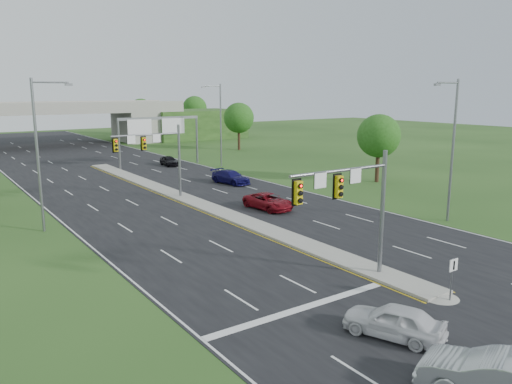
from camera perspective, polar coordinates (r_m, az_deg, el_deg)
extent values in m
plane|color=#234318|center=(29.19, 13.88, -9.13)|extent=(240.00, 240.00, 0.00)
cube|color=black|center=(57.69, -13.00, 1.12)|extent=(24.00, 160.00, 0.02)
cube|color=gray|center=(46.92, -7.54, -0.92)|extent=(2.00, 54.00, 0.16)
cone|color=gray|center=(26.90, 20.38, -11.13)|extent=(2.00, 2.00, 0.16)
cube|color=gold|center=(46.44, -8.80, -1.18)|extent=(0.12, 54.00, 0.01)
cube|color=gold|center=(47.45, -6.31, -0.84)|extent=(0.12, 54.00, 0.01)
cube|color=silver|center=(54.56, -24.57, -0.21)|extent=(0.12, 160.00, 0.01)
cube|color=silver|center=(62.90, -2.98, 2.26)|extent=(0.12, 160.00, 0.01)
cube|color=silver|center=(24.28, 5.18, -13.11)|extent=(10.50, 0.50, 0.01)
cylinder|color=slate|center=(28.17, 14.22, -2.44)|extent=(0.24, 0.24, 7.00)
cylinder|color=slate|center=(25.32, 9.65, 2.43)|extent=(6.50, 0.16, 0.16)
cube|color=gold|center=(25.04, 9.46, 0.60)|extent=(0.35, 0.25, 1.10)
cube|color=gold|center=(23.34, 4.86, -0.08)|extent=(0.35, 0.25, 1.10)
cube|color=black|center=(25.14, 9.24, 0.65)|extent=(0.55, 0.04, 1.30)
cube|color=black|center=(23.44, 4.64, -0.02)|extent=(0.55, 0.04, 1.30)
sphere|color=#FF0C05|center=(24.89, 9.69, 1.34)|extent=(0.20, 0.20, 0.20)
sphere|color=#FF0C05|center=(23.17, 5.08, 0.71)|extent=(0.20, 0.20, 0.20)
cube|color=white|center=(24.34, 7.37, 1.30)|extent=(0.75, 0.04, 0.75)
cube|color=white|center=(25.99, 11.32, 1.82)|extent=(0.75, 0.04, 0.75)
cylinder|color=slate|center=(48.08, -8.74, 3.46)|extent=(0.24, 0.24, 7.00)
cylinder|color=slate|center=(46.47, -12.47, 6.40)|extent=(6.50, 0.16, 0.16)
cube|color=gold|center=(46.19, -12.68, 5.43)|extent=(0.35, 0.25, 1.10)
cube|color=gold|center=(45.28, -15.74, 5.16)|extent=(0.35, 0.25, 1.10)
cube|color=black|center=(46.32, -12.75, 5.44)|extent=(0.55, 0.04, 1.30)
cube|color=black|center=(45.42, -15.80, 5.17)|extent=(0.55, 0.04, 1.30)
sphere|color=#FF0C05|center=(46.03, -12.64, 5.85)|extent=(0.20, 0.20, 0.20)
sphere|color=#FF0C05|center=(45.13, -15.71, 5.59)|extent=(0.20, 0.20, 0.20)
cube|color=white|center=(45.89, -14.06, 5.83)|extent=(0.75, 0.04, 0.75)
cube|color=white|center=(46.78, -11.29, 6.05)|extent=(0.75, 0.04, 0.75)
cylinder|color=slate|center=(26.28, 21.43, -9.40)|extent=(0.08, 0.08, 2.20)
cube|color=white|center=(25.99, 21.65, -7.78)|extent=(0.60, 0.04, 0.60)
cube|color=black|center=(25.98, 21.70, -7.79)|extent=(0.10, 0.02, 0.45)
cylinder|color=slate|center=(66.94, -15.38, 5.25)|extent=(0.28, 0.28, 6.60)
cylinder|color=slate|center=(71.45, -6.77, 5.95)|extent=(0.28, 0.28, 6.60)
cube|color=slate|center=(68.76, -11.04, 8.28)|extent=(11.50, 0.35, 0.35)
cube|color=#0C5516|center=(67.54, -13.16, 7.21)|extent=(3.20, 0.08, 2.00)
cube|color=#0C5516|center=(69.45, -9.45, 7.46)|extent=(3.20, 0.08, 2.00)
cube|color=silver|center=(67.50, -13.15, 7.20)|extent=(3.30, 0.03, 2.10)
cube|color=silver|center=(69.40, -9.44, 7.46)|extent=(3.30, 0.03, 2.10)
cube|color=gray|center=(105.14, -13.63, 7.31)|extent=(6.00, 12.00, 6.00)
cube|color=#234318|center=(110.47, -7.28, 7.73)|extent=(20.00, 14.00, 6.00)
cube|color=gray|center=(100.11, -22.93, 8.60)|extent=(50.00, 12.00, 1.20)
cube|color=gray|center=(94.41, -22.23, 9.17)|extent=(50.00, 0.40, 0.90)
cube|color=gray|center=(105.75, -23.64, 9.23)|extent=(50.00, 0.40, 0.90)
cylinder|color=slate|center=(38.83, -23.67, 3.71)|extent=(0.20, 0.20, 11.00)
cylinder|color=slate|center=(38.82, -22.46, 11.51)|extent=(2.50, 0.12, 0.12)
cube|color=slate|center=(39.11, -20.63, 11.42)|extent=(0.50, 0.25, 0.18)
cylinder|color=slate|center=(41.44, 21.55, 4.31)|extent=(0.20, 0.20, 11.00)
cylinder|color=slate|center=(40.15, 21.09, 11.59)|extent=(2.50, 0.12, 0.12)
cube|color=slate|center=(39.13, 20.01, 11.46)|extent=(0.50, 0.25, 0.18)
cylinder|color=slate|center=(67.40, -4.05, 7.55)|extent=(0.20, 0.20, 11.00)
cylinder|color=slate|center=(66.62, -5.06, 11.97)|extent=(2.50, 0.12, 0.12)
cube|color=slate|center=(66.01, -6.02, 11.82)|extent=(0.50, 0.25, 0.18)
cylinder|color=#382316|center=(57.68, 13.71, 3.09)|extent=(0.44, 0.44, 4.00)
sphere|color=#214D14|center=(57.32, 13.86, 6.25)|extent=(4.80, 4.80, 4.80)
cylinder|color=#382316|center=(86.94, -1.96, 6.23)|extent=(0.44, 0.44, 4.25)
sphere|color=#214D14|center=(86.70, -1.98, 8.47)|extent=(5.20, 5.20, 5.20)
cylinder|color=#382316|center=(120.75, -12.92, 7.43)|extent=(0.44, 0.44, 4.25)
sphere|color=#214D14|center=(120.57, -12.99, 9.04)|extent=(5.60, 5.60, 5.60)
cylinder|color=#382316|center=(126.60, -6.98, 7.86)|extent=(0.44, 0.44, 4.50)
sphere|color=#214D14|center=(126.43, -7.02, 9.49)|extent=(6.00, 6.00, 6.00)
imported|color=silver|center=(22.16, 15.47, -14.00)|extent=(3.18, 4.53, 1.43)
imported|color=#AAAEB2|center=(19.13, 26.16, -18.66)|extent=(3.59, 5.51, 1.71)
imported|color=maroon|center=(43.20, 1.43, -1.08)|extent=(2.70, 5.13, 1.38)
imported|color=#0E0B46|center=(55.21, -2.91, 1.73)|extent=(2.87, 5.31, 1.46)
imported|color=black|center=(69.48, -9.90, 3.54)|extent=(1.89, 4.07, 1.35)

